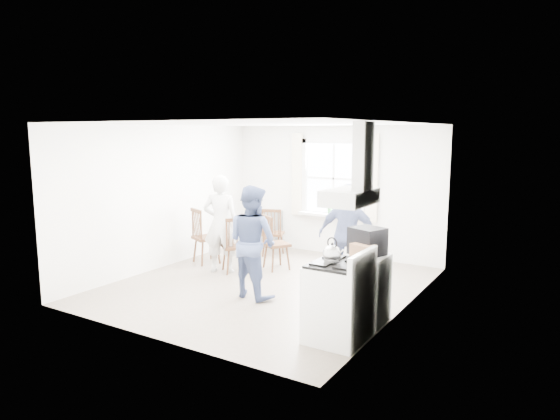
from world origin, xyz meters
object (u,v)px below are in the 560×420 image
object	(u,v)px
gas_stove	(339,301)
person_mid	(252,242)
windsor_chair_a	(272,227)
person_left	(221,224)
stereo_stack	(367,241)
windsor_chair_b	(271,236)
low_cabinet	(367,289)
windsor_chair_c	(236,239)
person_right	(348,235)

from	to	relation	value
gas_stove	person_mid	world-z (taller)	person_mid
gas_stove	windsor_chair_a	distance (m)	4.13
windsor_chair_a	person_left	distance (m)	1.44
stereo_stack	windsor_chair_b	bearing A→B (deg)	149.11
gas_stove	low_cabinet	distance (m)	0.70
windsor_chair_c	person_mid	distance (m)	1.31
windsor_chair_a	person_mid	distance (m)	2.46
person_right	gas_stove	bearing A→B (deg)	100.80
low_cabinet	windsor_chair_c	size ratio (longest dim) A/B	0.89
low_cabinet	windsor_chair_a	distance (m)	3.71
person_right	person_left	bearing A→B (deg)	0.85
windsor_chair_a	low_cabinet	bearing A→B (deg)	-38.13
windsor_chair_b	windsor_chair_c	distance (m)	0.65
person_mid	person_right	xyz separation A→B (m)	(1.00, 1.25, -0.02)
low_cabinet	stereo_stack	xyz separation A→B (m)	(-0.02, 0.04, 0.63)
low_cabinet	person_mid	size ratio (longest dim) A/B	0.53
windsor_chair_b	person_left	xyz separation A→B (m)	(-0.67, -0.59, 0.26)
windsor_chair_b	person_left	bearing A→B (deg)	-138.88
windsor_chair_c	person_left	bearing A→B (deg)	-165.05
windsor_chair_b	person_left	size ratio (longest dim) A/B	0.58
stereo_stack	windsor_chair_a	bearing A→B (deg)	142.13
stereo_stack	windsor_chair_a	size ratio (longest dim) A/B	0.51
low_cabinet	person_left	distance (m)	3.24
gas_stove	person_right	xyz separation A→B (m)	(-0.79, 2.03, 0.35)
windsor_chair_c	windsor_chair_a	bearing A→B (deg)	94.42
windsor_chair_c	person_mid	xyz separation A→B (m)	(0.95, -0.88, 0.23)
stereo_stack	person_right	world-z (taller)	person_right
person_mid	person_left	bearing A→B (deg)	-22.43
stereo_stack	low_cabinet	bearing A→B (deg)	-60.60
windsor_chair_a	person_left	size ratio (longest dim) A/B	0.56
low_cabinet	person_mid	bearing A→B (deg)	177.52
windsor_chair_a	windsor_chair_b	world-z (taller)	windsor_chair_b
gas_stove	windsor_chair_a	size ratio (longest dim) A/B	1.14
low_cabinet	windsor_chair_a	world-z (taller)	windsor_chair_a
stereo_stack	person_left	bearing A→B (deg)	164.59
windsor_chair_b	person_left	world-z (taller)	person_left
windsor_chair_c	windsor_chair_b	bearing A→B (deg)	52.34
low_cabinet	person_mid	distance (m)	1.91
windsor_chair_b	person_right	bearing A→B (deg)	-5.18
stereo_stack	person_left	xyz separation A→B (m)	(-3.07, 0.85, -0.21)
gas_stove	windsor_chair_c	world-z (taller)	gas_stove
windsor_chair_a	windsor_chair_c	bearing A→B (deg)	-85.58
windsor_chair_b	person_mid	size ratio (longest dim) A/B	0.59
low_cabinet	person_right	bearing A→B (deg)	122.86
windsor_chair_a	person_right	distance (m)	2.28
low_cabinet	stereo_stack	size ratio (longest dim) A/B	1.81
person_left	stereo_stack	bearing A→B (deg)	141.52
windsor_chair_c	person_left	distance (m)	0.38
low_cabinet	windsor_chair_a	bearing A→B (deg)	141.87
gas_stove	person_left	world-z (taller)	person_left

